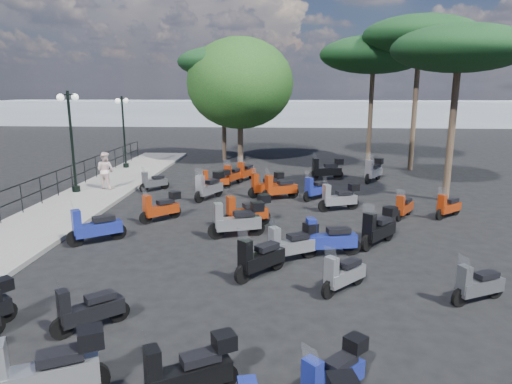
# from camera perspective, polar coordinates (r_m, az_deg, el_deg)

# --- Properties ---
(ground) EXTENTS (120.00, 120.00, 0.00)m
(ground) POSITION_cam_1_polar(r_m,az_deg,el_deg) (14.64, -4.15, -5.88)
(ground) COLOR black
(ground) RESTS_ON ground
(sidewalk) EXTENTS (3.00, 30.00, 0.15)m
(sidewalk) POSITION_cam_1_polar(r_m,az_deg,el_deg) (19.29, -22.43, -1.96)
(sidewalk) COLOR slate
(sidewalk) RESTS_ON ground
(railing) EXTENTS (0.04, 26.04, 1.10)m
(railing) POSITION_cam_1_polar(r_m,az_deg,el_deg) (19.54, -26.31, 0.33)
(railing) COLOR black
(railing) RESTS_ON sidewalk
(lamp_post_1) EXTENTS (0.49, 1.29, 4.42)m
(lamp_post_1) POSITION_cam_1_polar(r_m,az_deg,el_deg) (21.60, -22.09, 6.60)
(lamp_post_1) COLOR black
(lamp_post_1) RESTS_ON sidewalk
(lamp_post_2) EXTENTS (0.43, 1.19, 4.07)m
(lamp_post_2) POSITION_cam_1_polar(r_m,az_deg,el_deg) (27.38, -16.22, 7.77)
(lamp_post_2) COLOR black
(lamp_post_2) RESTS_ON sidewalk
(pedestrian_far) EXTENTS (0.98, 0.85, 1.70)m
(pedestrian_far) POSITION_cam_1_polar(r_m,az_deg,el_deg) (22.01, -18.32, 2.59)
(pedestrian_far) COLOR silver
(pedestrian_far) RESTS_ON sidewalk
(scooter_2) EXTENTS (1.54, 1.17, 1.45)m
(scooter_2) POSITION_cam_1_polar(r_m,az_deg,el_deg) (14.91, -19.49, -4.24)
(scooter_2) COLOR black
(scooter_2) RESTS_ON ground
(scooter_3) EXTENTS (1.29, 1.27, 1.32)m
(scooter_3) POSITION_cam_1_polar(r_m,az_deg,el_deg) (16.73, -11.80, -1.93)
(scooter_3) COLOR black
(scooter_3) RESTS_ON ground
(scooter_4) EXTENTS (1.16, 1.07, 1.18)m
(scooter_4) POSITION_cam_1_polar(r_m,az_deg,el_deg) (21.69, -12.67, 1.20)
(scooter_4) COLOR black
(scooter_4) RESTS_ON ground
(scooter_5) EXTENTS (1.44, 0.74, 1.20)m
(scooter_5) POSITION_cam_1_polar(r_m,az_deg,el_deg) (21.55, -5.04, 1.51)
(scooter_5) COLOR black
(scooter_5) RESTS_ON ground
(scooter_6) EXTENTS (1.74, 1.04, 1.49)m
(scooter_6) POSITION_cam_1_polar(r_m,az_deg,el_deg) (8.00, -24.80, -19.72)
(scooter_6) COLOR black
(scooter_6) RESTS_ON ground
(scooter_7) EXTENTS (1.25, 1.09, 1.25)m
(scooter_7) POSITION_cam_1_polar(r_m,az_deg,el_deg) (9.85, -20.21, -13.71)
(scooter_7) COLOR black
(scooter_7) RESTS_ON ground
(scooter_8) EXTENTS (1.24, 1.39, 1.40)m
(scooter_8) POSITION_cam_1_polar(r_m,az_deg,el_deg) (11.66, 0.45, -8.35)
(scooter_8) COLOR black
(scooter_8) RESTS_ON ground
(scooter_9) EXTENTS (1.69, 1.02, 1.45)m
(scooter_9) POSITION_cam_1_polar(r_m,az_deg,el_deg) (15.68, -1.14, -2.48)
(scooter_9) COLOR black
(scooter_9) RESTS_ON ground
(scooter_10) EXTENTS (1.08, 1.68, 1.47)m
(scooter_10) POSITION_cam_1_polar(r_m,az_deg,el_deg) (19.59, -5.87, 0.63)
(scooter_10) COLOR black
(scooter_10) RESTS_ON ground
(scooter_11) EXTENTS (0.87, 1.57, 1.33)m
(scooter_11) POSITION_cam_1_polar(r_m,az_deg,el_deg) (22.54, -2.92, 2.08)
(scooter_11) COLOR black
(scooter_11) RESTS_ON ground
(scooter_12) EXTENTS (1.51, 0.98, 1.32)m
(scooter_12) POSITION_cam_1_polar(r_m,az_deg,el_deg) (7.53, -8.44, -21.35)
(scooter_12) COLOR black
(scooter_12) RESTS_ON ground
(scooter_13) EXTENTS (1.16, 1.18, 1.20)m
(scooter_13) POSITION_cam_1_polar(r_m,az_deg,el_deg) (7.54, 9.63, -21.78)
(scooter_13) COLOR black
(scooter_13) RESTS_ON ground
(scooter_14) EXTENTS (1.81, 0.87, 1.49)m
(scooter_14) POSITION_cam_1_polar(r_m,az_deg,el_deg) (14.61, -2.36, -3.59)
(scooter_14) COLOR black
(scooter_14) RESTS_ON ground
(scooter_15) EXTENTS (1.81, 0.68, 1.45)m
(scooter_15) POSITION_cam_1_polar(r_m,az_deg,el_deg) (13.17, 9.05, -5.88)
(scooter_15) COLOR black
(scooter_15) RESTS_ON ground
(scooter_16) EXTENTS (1.58, 1.04, 1.39)m
(scooter_16) POSITION_cam_1_polar(r_m,az_deg,el_deg) (20.02, 1.34, 0.87)
(scooter_16) COLOR black
(scooter_16) RESTS_ON ground
(scooter_17) EXTENTS (1.61, 1.01, 1.41)m
(scooter_17) POSITION_cam_1_polar(r_m,az_deg,el_deg) (19.50, 2.95, 0.44)
(scooter_17) COLOR black
(scooter_17) RESTS_ON ground
(scooter_19) EXTENTS (1.16, 1.19, 1.25)m
(scooter_19) POSITION_cam_1_polar(r_m,az_deg,el_deg) (11.06, 10.84, -10.11)
(scooter_19) COLOR black
(scooter_19) RESTS_ON ground
(scooter_20) EXTENTS (1.53, 1.04, 1.35)m
(scooter_20) POSITION_cam_1_polar(r_m,az_deg,el_deg) (12.67, 4.51, -6.49)
(scooter_20) COLOR black
(scooter_20) RESTS_ON ground
(scooter_21) EXTENTS (1.65, 0.85, 1.37)m
(scooter_21) POSITION_cam_1_polar(r_m,az_deg,el_deg) (18.03, 10.38, -0.73)
(scooter_21) COLOR black
(scooter_21) RESTS_ON ground
(scooter_22) EXTENTS (1.20, 1.25, 1.30)m
(scooter_22) POSITION_cam_1_polar(r_m,az_deg,el_deg) (19.66, 7.52, 0.33)
(scooter_22) COLOR black
(scooter_22) RESTS_ON ground
(scooter_23) EXTENTS (1.84, 0.75, 1.48)m
(scooter_23) POSITION_cam_1_polar(r_m,az_deg,el_deg) (23.80, 8.81, 2.76)
(scooter_23) COLOR black
(scooter_23) RESTS_ON ground
(scooter_25) EXTENTS (1.40, 0.81, 1.20)m
(scooter_25) POSITION_cam_1_polar(r_m,az_deg,el_deg) (11.48, 25.98, -10.45)
(scooter_25) COLOR black
(scooter_25) RESTS_ON ground
(scooter_26) EXTENTS (1.32, 1.49, 1.45)m
(scooter_26) POSITION_cam_1_polar(r_m,az_deg,el_deg) (14.34, 15.11, -4.42)
(scooter_26) COLOR black
(scooter_26) RESTS_ON ground
(scooter_27) EXTENTS (1.20, 1.05, 1.20)m
(scooter_27) POSITION_cam_1_polar(r_m,az_deg,el_deg) (18.22, 22.88, -1.73)
(scooter_27) COLOR black
(scooter_27) RESTS_ON ground
(scooter_28) EXTENTS (0.90, 1.32, 1.20)m
(scooter_28) POSITION_cam_1_polar(r_m,az_deg,el_deg) (17.60, 18.01, -1.83)
(scooter_28) COLOR black
(scooter_28) RESTS_ON ground
(scooter_29) EXTENTS (1.17, 1.66, 1.49)m
(scooter_29) POSITION_cam_1_polar(r_m,az_deg,el_deg) (23.94, 14.48, 2.57)
(scooter_29) COLOR black
(scooter_29) RESTS_ON ground
(scooter_31) EXTENTS (0.87, 1.57, 1.33)m
(scooter_31) POSITION_cam_1_polar(r_m,az_deg,el_deg) (23.41, -1.31, 2.50)
(scooter_31) COLOR black
(scooter_31) RESTS_ON ground
(broadleaf_tree) EXTENTS (6.65, 6.65, 7.77)m
(broadleaf_tree) POSITION_cam_1_polar(r_m,az_deg,el_deg) (29.26, -2.02, 13.40)
(broadleaf_tree) COLOR #38281E
(broadleaf_tree) RESTS_ON ground
(pine_0) EXTENTS (6.60, 6.60, 7.80)m
(pine_0) POSITION_cam_1_polar(r_m,az_deg,el_deg) (29.97, 14.50, 16.25)
(pine_0) COLOR #38281E
(pine_0) RESTS_ON ground
(pine_1) EXTENTS (6.31, 6.31, 8.56)m
(pine_1) POSITION_cam_1_polar(r_m,az_deg,el_deg) (27.86, 19.83, 17.84)
(pine_1) COLOR #38281E
(pine_1) RESTS_ON ground
(pine_2) EXTENTS (5.76, 5.76, 7.26)m
(pine_2) POSITION_cam_1_polar(r_m,az_deg,el_deg) (30.05, -4.13, 15.83)
(pine_2) COLOR #38281E
(pine_2) RESTS_ON ground
(pine_3) EXTENTS (5.37, 5.37, 7.14)m
(pine_3) POSITION_cam_1_polar(r_m,az_deg,el_deg) (20.54, 24.09, 15.96)
(pine_3) COLOR #38281E
(pine_3) RESTS_ON ground
(distant_hills) EXTENTS (70.00, 8.00, 3.00)m
(distant_hills) POSITION_cam_1_polar(r_m,az_deg,el_deg) (58.84, 1.73, 9.86)
(distant_hills) COLOR gray
(distant_hills) RESTS_ON ground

